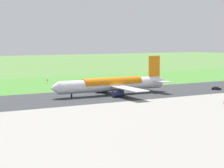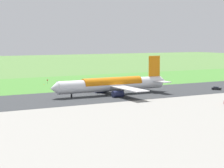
{
  "view_description": "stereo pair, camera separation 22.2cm",
  "coord_description": "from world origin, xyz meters",
  "px_view_note": "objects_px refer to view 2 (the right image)",
  "views": [
    {
      "loc": [
        69.17,
        147.17,
        23.39
      ],
      "look_at": [
        -11.39,
        0.0,
        4.5
      ],
      "focal_mm": 65.23,
      "sensor_mm": 36.0,
      "label": 1
    },
    {
      "loc": [
        68.98,
        147.28,
        23.39
      ],
      "look_at": [
        -11.39,
        0.0,
        4.5
      ],
      "focal_mm": 65.23,
      "sensor_mm": 36.0,
      "label": 2
    }
  ],
  "objects_px": {
    "airliner_main": "(113,84)",
    "traffic_cone_orange": "(44,84)",
    "no_stopping_sign": "(47,81)",
    "service_car_followme": "(216,88)"
  },
  "relations": [
    {
      "from": "airliner_main",
      "to": "no_stopping_sign",
      "type": "height_order",
      "value": "airliner_main"
    },
    {
      "from": "service_car_followme",
      "to": "airliner_main",
      "type": "bearing_deg",
      "value": -10.31
    },
    {
      "from": "traffic_cone_orange",
      "to": "airliner_main",
      "type": "bearing_deg",
      "value": 105.66
    },
    {
      "from": "airliner_main",
      "to": "no_stopping_sign",
      "type": "xyz_separation_m",
      "value": [
        10.09,
        -51.84,
        -3.01
      ]
    },
    {
      "from": "airliner_main",
      "to": "no_stopping_sign",
      "type": "distance_m",
      "value": 52.9
    },
    {
      "from": "airliner_main",
      "to": "service_car_followme",
      "type": "bearing_deg",
      "value": 169.69
    },
    {
      "from": "service_car_followme",
      "to": "no_stopping_sign",
      "type": "distance_m",
      "value": 84.74
    },
    {
      "from": "airliner_main",
      "to": "traffic_cone_orange",
      "type": "relative_size",
      "value": 98.1
    },
    {
      "from": "airliner_main",
      "to": "traffic_cone_orange",
      "type": "distance_m",
      "value": 49.78
    },
    {
      "from": "no_stopping_sign",
      "to": "traffic_cone_orange",
      "type": "bearing_deg",
      "value": 50.99
    }
  ]
}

